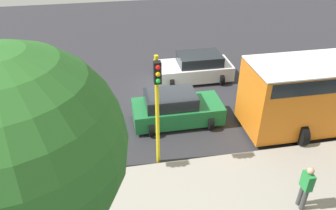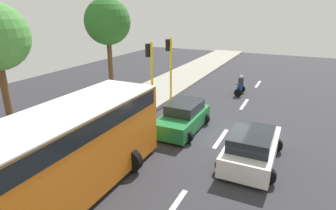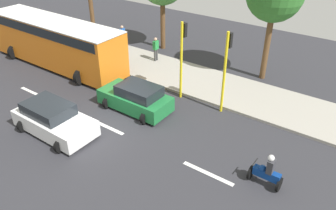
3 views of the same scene
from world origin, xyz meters
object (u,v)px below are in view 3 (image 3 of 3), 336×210
at_px(pedestrian_near_signal, 156,48).
at_px(traffic_light_midblock, 226,61).
at_px(car_white, 53,120).
at_px(city_bus, 55,40).
at_px(traffic_light_corner, 182,50).
at_px(motorcycle, 267,172).
at_px(car_green, 136,98).
at_px(pedestrian_by_tree, 122,36).

relative_size(pedestrian_near_signal, traffic_light_midblock, 0.38).
relative_size(car_white, traffic_light_midblock, 0.95).
xyz_separation_m(city_bus, traffic_light_corner, (1.25, -9.50, 1.08)).
bearing_deg(motorcycle, car_white, 104.58).
bearing_deg(car_green, traffic_light_midblock, -55.73).
distance_m(pedestrian_near_signal, traffic_light_corner, 5.53).
height_order(city_bus, pedestrian_by_tree, city_bus).
relative_size(car_white, motorcycle, 2.78).
height_order(car_green, city_bus, city_bus).
bearing_deg(car_white, city_bus, 49.91).
distance_m(car_white, traffic_light_corner, 7.65).
xyz_separation_m(car_green, pedestrian_by_tree, (6.31, 6.68, 0.35)).
bearing_deg(traffic_light_corner, pedestrian_by_tree, 65.13).
xyz_separation_m(motorcycle, traffic_light_corner, (4.05, 6.75, 2.29)).
distance_m(motorcycle, traffic_light_midblock, 6.19).
distance_m(motorcycle, pedestrian_near_signal, 13.07).
xyz_separation_m(car_white, traffic_light_midblock, (6.62, -5.79, 2.22)).
relative_size(city_bus, pedestrian_by_tree, 6.51).
distance_m(car_green, traffic_light_corner, 3.66).
bearing_deg(city_bus, traffic_light_midblock, -84.15).
relative_size(car_white, pedestrian_by_tree, 2.52).
xyz_separation_m(motorcycle, traffic_light_midblock, (4.05, 4.09, 2.29)).
bearing_deg(traffic_light_corner, car_white, 154.76).
bearing_deg(city_bus, motorcycle, -99.79).
relative_size(car_white, city_bus, 0.39).
bearing_deg(city_bus, pedestrian_near_signal, -50.91).
bearing_deg(pedestrian_by_tree, motorcycle, -117.76).
relative_size(car_green, traffic_light_corner, 0.89).
distance_m(city_bus, pedestrian_near_signal, 6.86).
xyz_separation_m(car_green, car_white, (-3.97, 1.90, 0.00)).
bearing_deg(traffic_light_midblock, pedestrian_by_tree, 70.89).
distance_m(city_bus, traffic_light_midblock, 12.28).
bearing_deg(car_green, motorcycle, -100.01).
distance_m(car_green, traffic_light_midblock, 5.20).
relative_size(traffic_light_corner, traffic_light_midblock, 1.00).
height_order(city_bus, pedestrian_near_signal, city_bus).
bearing_deg(city_bus, pedestrian_by_tree, -18.09).
distance_m(car_white, traffic_light_midblock, 9.07).
relative_size(pedestrian_by_tree, traffic_light_midblock, 0.38).
bearing_deg(motorcycle, pedestrian_by_tree, 62.24).
xyz_separation_m(pedestrian_near_signal, traffic_light_midblock, (-3.05, -6.88, 1.87)).
xyz_separation_m(pedestrian_near_signal, traffic_light_corner, (-3.05, -4.21, 1.87)).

